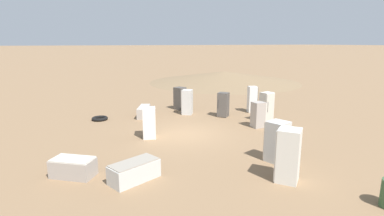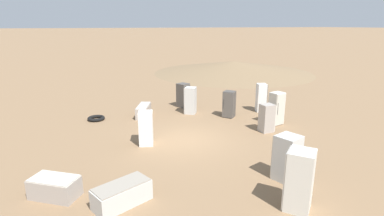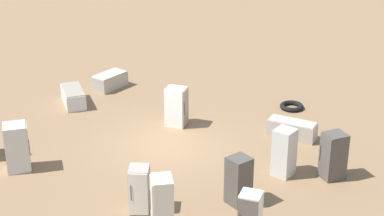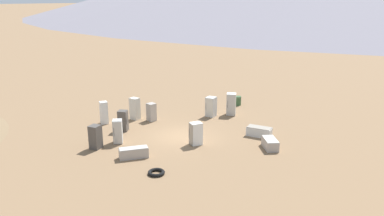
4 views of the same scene
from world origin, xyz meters
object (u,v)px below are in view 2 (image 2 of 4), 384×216
at_px(discarded_fridge_3, 122,194).
at_px(discarded_fridge_9, 183,95).
at_px(discarded_fridge_2, 287,158).
at_px(discarded_fridge_4, 299,180).
at_px(discarded_fridge_0, 190,100).
at_px(discarded_fridge_10, 261,98).
at_px(scrap_tire, 96,118).
at_px(discarded_fridge_11, 276,109).
at_px(discarded_fridge_5, 146,128).
at_px(discarded_fridge_7, 144,111).
at_px(discarded_fridge_6, 267,118).
at_px(discarded_fridge_1, 229,104).
at_px(discarded_fridge_8, 55,187).

xyz_separation_m(discarded_fridge_3, discarded_fridge_9, (-5.58, -9.95, 0.45)).
relative_size(discarded_fridge_2, discarded_fridge_4, 0.89).
distance_m(discarded_fridge_0, discarded_fridge_10, 4.49).
relative_size(discarded_fridge_2, scrap_tire, 1.70).
bearing_deg(discarded_fridge_4, discarded_fridge_0, 45.89).
relative_size(discarded_fridge_2, discarded_fridge_11, 0.92).
xyz_separation_m(discarded_fridge_4, discarded_fridge_11, (-4.28, -6.82, -0.03)).
relative_size(discarded_fridge_2, discarded_fridge_3, 0.87).
bearing_deg(discarded_fridge_9, discarded_fridge_5, 28.78).
height_order(discarded_fridge_4, discarded_fridge_9, discarded_fridge_4).
bearing_deg(discarded_fridge_0, discarded_fridge_10, -71.22).
xyz_separation_m(discarded_fridge_0, discarded_fridge_3, (5.47, 8.36, -0.48)).
bearing_deg(discarded_fridge_7, discarded_fridge_4, -54.89).
bearing_deg(discarded_fridge_5, discarded_fridge_10, 34.14).
bearing_deg(discarded_fridge_7, discarded_fridge_10, 10.05).
distance_m(discarded_fridge_2, discarded_fridge_6, 5.00).
distance_m(discarded_fridge_1, discarded_fridge_6, 3.02).
height_order(discarded_fridge_0, discarded_fridge_10, discarded_fridge_10).
distance_m(discarded_fridge_4, discarded_fridge_11, 8.05).
distance_m(discarded_fridge_9, scrap_tire, 5.78).
distance_m(discarded_fridge_6, discarded_fridge_8, 10.25).
relative_size(discarded_fridge_1, discarded_fridge_10, 0.87).
relative_size(discarded_fridge_1, scrap_tire, 1.61).
xyz_separation_m(discarded_fridge_7, discarded_fridge_9, (-2.94, -1.07, 0.46)).
bearing_deg(discarded_fridge_2, discarded_fridge_8, 148.18).
bearing_deg(scrap_tire, discarded_fridge_5, 112.29).
bearing_deg(scrap_tire, discarded_fridge_2, 120.79).
relative_size(discarded_fridge_1, discarded_fridge_6, 1.08).
distance_m(discarded_fridge_4, scrap_tire, 12.30).
height_order(discarded_fridge_5, discarded_fridge_9, discarded_fridge_9).
relative_size(discarded_fridge_8, discarded_fridge_10, 0.94).
bearing_deg(discarded_fridge_2, scrap_tire, 102.02).
height_order(discarded_fridge_6, discarded_fridge_8, discarded_fridge_6).
bearing_deg(discarded_fridge_11, discarded_fridge_1, -63.13).
bearing_deg(discarded_fridge_4, discarded_fridge_1, 33.70).
height_order(discarded_fridge_3, discarded_fridge_8, discarded_fridge_3).
distance_m(discarded_fridge_4, discarded_fridge_9, 12.11).
bearing_deg(discarded_fridge_10, discarded_fridge_5, -55.37).
xyz_separation_m(discarded_fridge_1, scrap_tire, (7.45, -2.26, -0.69)).
xyz_separation_m(discarded_fridge_1, discarded_fridge_5, (5.55, 2.36, -0.01)).
height_order(discarded_fridge_4, scrap_tire, discarded_fridge_4).
bearing_deg(discarded_fridge_7, discarded_fridge_8, -96.98).
xyz_separation_m(discarded_fridge_0, discarded_fridge_1, (-1.88, 1.52, -0.04)).
height_order(discarded_fridge_4, discarded_fridge_7, discarded_fridge_4).
distance_m(discarded_fridge_5, discarded_fridge_11, 7.33).
bearing_deg(scrap_tire, discarded_fridge_10, 168.68).
relative_size(discarded_fridge_0, discarded_fridge_10, 0.92).
relative_size(discarded_fridge_0, scrap_tire, 1.70).
bearing_deg(discarded_fridge_9, discarded_fridge_11, 97.40).
height_order(discarded_fridge_1, discarded_fridge_9, discarded_fridge_9).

